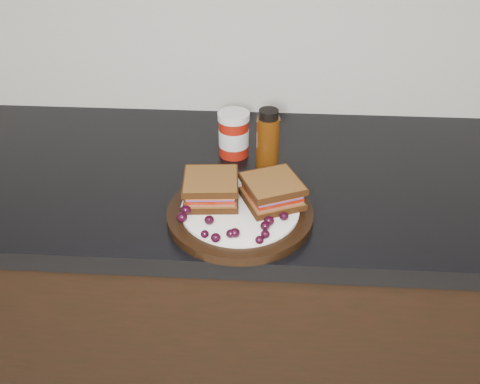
% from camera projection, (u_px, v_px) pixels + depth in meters
% --- Properties ---
extents(base_cabinets, '(3.96, 0.58, 0.86)m').
position_uv_depth(base_cabinets, '(183.00, 317.00, 1.44)').
color(base_cabinets, black).
rests_on(base_cabinets, ground_plane).
extents(countertop, '(3.98, 0.60, 0.04)m').
position_uv_depth(countertop, '(171.00, 177.00, 1.19)').
color(countertop, black).
rests_on(countertop, base_cabinets).
extents(plate, '(0.28, 0.28, 0.02)m').
position_uv_depth(plate, '(240.00, 214.00, 1.02)').
color(plate, black).
rests_on(plate, countertop).
extents(sandwich_left, '(0.11, 0.11, 0.05)m').
position_uv_depth(sandwich_left, '(211.00, 189.00, 1.03)').
color(sandwich_left, brown).
rests_on(sandwich_left, plate).
extents(sandwich_right, '(0.14, 0.14, 0.05)m').
position_uv_depth(sandwich_right, '(272.00, 191.00, 1.02)').
color(sandwich_right, brown).
rests_on(sandwich_right, plate).
extents(grape_0, '(0.02, 0.02, 0.02)m').
position_uv_depth(grape_0, '(182.00, 217.00, 0.97)').
color(grape_0, black).
rests_on(grape_0, plate).
extents(grape_1, '(0.02, 0.02, 0.02)m').
position_uv_depth(grape_1, '(209.00, 220.00, 0.97)').
color(grape_1, black).
rests_on(grape_1, plate).
extents(grape_2, '(0.02, 0.02, 0.01)m').
position_uv_depth(grape_2, '(205.00, 234.00, 0.94)').
color(grape_2, black).
rests_on(grape_2, plate).
extents(grape_3, '(0.02, 0.02, 0.02)m').
position_uv_depth(grape_3, '(216.00, 238.00, 0.93)').
color(grape_3, black).
rests_on(grape_3, plate).
extents(grape_4, '(0.02, 0.02, 0.02)m').
position_uv_depth(grape_4, '(231.00, 234.00, 0.94)').
color(grape_4, black).
rests_on(grape_4, plate).
extents(grape_5, '(0.02, 0.02, 0.02)m').
position_uv_depth(grape_5, '(235.00, 233.00, 0.94)').
color(grape_5, black).
rests_on(grape_5, plate).
extents(grape_6, '(0.02, 0.02, 0.01)m').
position_uv_depth(grape_6, '(259.00, 240.00, 0.92)').
color(grape_6, black).
rests_on(grape_6, plate).
extents(grape_7, '(0.02, 0.02, 0.02)m').
position_uv_depth(grape_7, '(265.00, 234.00, 0.94)').
color(grape_7, black).
rests_on(grape_7, plate).
extents(grape_8, '(0.02, 0.02, 0.02)m').
position_uv_depth(grape_8, '(265.00, 226.00, 0.95)').
color(grape_8, black).
rests_on(grape_8, plate).
extents(grape_9, '(0.02, 0.02, 0.02)m').
position_uv_depth(grape_9, '(269.00, 221.00, 0.97)').
color(grape_9, black).
rests_on(grape_9, plate).
extents(grape_10, '(0.02, 0.02, 0.02)m').
position_uv_depth(grape_10, '(284.00, 216.00, 0.98)').
color(grape_10, black).
rests_on(grape_10, plate).
extents(grape_11, '(0.02, 0.02, 0.02)m').
position_uv_depth(grape_11, '(273.00, 209.00, 1.00)').
color(grape_11, black).
rests_on(grape_11, plate).
extents(grape_12, '(0.02, 0.02, 0.02)m').
position_uv_depth(grape_12, '(286.00, 205.00, 1.01)').
color(grape_12, black).
rests_on(grape_12, plate).
extents(grape_13, '(0.02, 0.02, 0.02)m').
position_uv_depth(grape_13, '(277.00, 188.00, 1.05)').
color(grape_13, black).
rests_on(grape_13, plate).
extents(grape_14, '(0.02, 0.02, 0.02)m').
position_uv_depth(grape_14, '(218.00, 184.00, 1.07)').
color(grape_14, black).
rests_on(grape_14, plate).
extents(grape_15, '(0.02, 0.02, 0.02)m').
position_uv_depth(grape_15, '(216.00, 195.00, 1.04)').
color(grape_15, black).
rests_on(grape_15, plate).
extents(grape_16, '(0.02, 0.02, 0.02)m').
position_uv_depth(grape_16, '(196.00, 196.00, 1.03)').
color(grape_16, black).
rests_on(grape_16, plate).
extents(grape_17, '(0.02, 0.02, 0.02)m').
position_uv_depth(grape_17, '(202.00, 202.00, 1.01)').
color(grape_17, black).
rests_on(grape_17, plate).
extents(grape_18, '(0.02, 0.02, 0.02)m').
position_uv_depth(grape_18, '(186.00, 210.00, 0.99)').
color(grape_18, black).
rests_on(grape_18, plate).
extents(grape_19, '(0.02, 0.02, 0.02)m').
position_uv_depth(grape_19, '(217.00, 189.00, 1.05)').
color(grape_19, black).
rests_on(grape_19, plate).
extents(grape_20, '(0.02, 0.02, 0.02)m').
position_uv_depth(grape_20, '(213.00, 203.00, 1.01)').
color(grape_20, black).
rests_on(grape_20, plate).
extents(grape_21, '(0.02, 0.02, 0.02)m').
position_uv_depth(grape_21, '(205.00, 204.00, 1.01)').
color(grape_21, black).
rests_on(grape_21, plate).
extents(condiment_jar, '(0.08, 0.08, 0.10)m').
position_uv_depth(condiment_jar, '(234.00, 134.00, 1.20)').
color(condiment_jar, maroon).
rests_on(condiment_jar, countertop).
extents(oil_bottle, '(0.06, 0.06, 0.14)m').
position_uv_depth(oil_bottle, '(268.00, 140.00, 1.14)').
color(oil_bottle, '#492207').
rests_on(oil_bottle, countertop).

